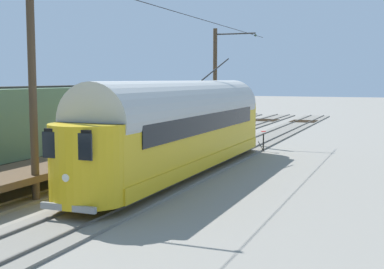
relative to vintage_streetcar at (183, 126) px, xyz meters
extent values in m
plane|color=gray|center=(4.03, -0.88, -2.26)|extent=(220.00, 220.00, 0.00)
cube|color=slate|center=(0.00, -0.88, -2.21)|extent=(2.80, 80.00, 0.10)
cube|color=#59544C|center=(0.72, -0.88, -2.12)|extent=(0.07, 80.00, 0.08)
cube|color=#59544C|center=(-0.72, -0.88, -2.12)|extent=(0.07, 80.00, 0.08)
cube|color=#382819|center=(0.00, -32.88, -2.16)|extent=(2.50, 0.24, 0.08)
cube|color=#382819|center=(0.00, -32.23, -2.16)|extent=(2.50, 0.24, 0.08)
cube|color=#382819|center=(0.00, -31.58, -2.16)|extent=(2.50, 0.24, 0.08)
cube|color=#382819|center=(0.00, -30.93, -2.16)|extent=(2.50, 0.24, 0.08)
cube|color=#382819|center=(0.00, -30.28, -2.16)|extent=(2.50, 0.24, 0.08)
cube|color=slate|center=(4.03, -0.88, -2.21)|extent=(2.80, 80.00, 0.10)
cube|color=#59544C|center=(4.75, -0.88, -2.12)|extent=(0.07, 80.00, 0.08)
cube|color=#59544C|center=(3.31, -0.88, -2.12)|extent=(0.07, 80.00, 0.08)
cube|color=#382819|center=(4.03, -32.88, -2.16)|extent=(2.50, 0.24, 0.08)
cube|color=#382819|center=(4.03, -32.23, -2.16)|extent=(2.50, 0.24, 0.08)
cube|color=#382819|center=(4.03, -31.58, -2.16)|extent=(2.50, 0.24, 0.08)
cube|color=#382819|center=(4.03, -30.93, -2.16)|extent=(2.50, 0.24, 0.08)
cube|color=#382819|center=(4.03, -30.28, -2.16)|extent=(2.50, 0.24, 0.08)
cube|color=slate|center=(8.06, -0.88, -2.21)|extent=(2.80, 80.00, 0.10)
cube|color=#59544C|center=(8.77, -0.88, -2.12)|extent=(0.07, 80.00, 0.08)
cube|color=#59544C|center=(7.34, -0.88, -2.12)|extent=(0.07, 80.00, 0.08)
cube|color=#382819|center=(8.06, -32.88, -2.16)|extent=(2.50, 0.24, 0.08)
cube|color=#382819|center=(8.06, -32.23, -2.16)|extent=(2.50, 0.24, 0.08)
cube|color=#382819|center=(8.06, -31.58, -2.16)|extent=(2.50, 0.24, 0.08)
cube|color=#382819|center=(8.06, -30.93, -2.16)|extent=(2.50, 0.24, 0.08)
cube|color=#382819|center=(8.06, -30.28, -2.16)|extent=(2.50, 0.24, 0.08)
cube|color=gold|center=(0.00, -0.01, -1.56)|extent=(2.65, 15.62, 0.55)
cube|color=gold|center=(0.00, -0.01, -0.81)|extent=(2.55, 15.62, 0.95)
cube|color=gold|center=(0.00, -0.01, 0.19)|extent=(2.55, 15.62, 1.05)
cylinder|color=#B7B7B2|center=(0.00, -0.01, 0.72)|extent=(2.65, 15.31, 2.65)
cylinder|color=gold|center=(0.00, 7.76, -0.56)|extent=(2.55, 2.55, 2.55)
cylinder|color=gold|center=(0.00, -7.77, -0.56)|extent=(2.55, 2.55, 2.55)
cube|color=black|center=(0.00, 8.89, 0.45)|extent=(1.63, 0.08, 0.36)
cube|color=black|center=(0.00, 8.93, 0.14)|extent=(1.73, 0.06, 0.80)
cube|color=black|center=(1.29, -0.01, 0.19)|extent=(0.04, 13.12, 0.80)
cube|color=black|center=(-1.29, -0.01, 0.19)|extent=(0.04, 13.12, 0.80)
cylinder|color=silver|center=(0.00, 9.02, -0.81)|extent=(0.24, 0.06, 0.24)
cube|color=gray|center=(0.00, 8.95, -1.73)|extent=(1.94, 0.12, 0.20)
cylinder|color=black|center=(0.00, -4.46, 2.64)|extent=(0.07, 4.24, 1.27)
cylinder|color=black|center=(0.72, 4.99, -1.70)|extent=(0.10, 0.76, 0.76)
cylinder|color=black|center=(-0.72, 4.99, -1.70)|extent=(0.10, 0.76, 0.76)
cylinder|color=black|center=(0.72, -5.01, -1.70)|extent=(0.10, 0.76, 0.76)
cylinder|color=black|center=(-0.72, -5.01, -1.70)|extent=(0.10, 0.76, 0.76)
cube|color=#4C6B4C|center=(8.06, 2.50, 0.07)|extent=(2.90, 13.10, 3.20)
cube|color=#332D28|center=(8.06, 2.50, 1.73)|extent=(0.70, 11.79, 0.08)
cube|color=black|center=(8.06, 2.50, -1.73)|extent=(2.70, 13.10, 0.36)
cylinder|color=black|center=(8.77, -2.09, -1.66)|extent=(0.10, 0.84, 0.84)
cylinder|color=black|center=(7.34, -2.09, -1.66)|extent=(0.10, 0.84, 0.84)
cylinder|color=black|center=(4.75, 2.97, -1.66)|extent=(0.10, 0.84, 0.84)
cylinder|color=black|center=(3.31, 2.97, -1.66)|extent=(0.10, 0.84, 0.84)
cylinder|color=#423323|center=(2.83, -12.39, 1.64)|extent=(0.28, 0.28, 7.81)
cylinder|color=#2D2D2D|center=(1.41, -12.39, 5.14)|extent=(2.83, 0.10, 0.10)
sphere|color=#334733|center=(0.00, -12.39, 4.99)|extent=(0.16, 0.16, 0.16)
cylinder|color=#423323|center=(2.83, 6.88, 1.64)|extent=(0.28, 0.28, 7.81)
cylinder|color=black|center=(1.41, -12.39, 5.14)|extent=(2.83, 0.02, 0.02)
cylinder|color=black|center=(-1.48, -9.04, -1.71)|extent=(0.08, 0.08, 1.10)
cylinder|color=red|center=(-1.48, -9.04, -1.04)|extent=(0.30, 0.30, 0.03)
cylinder|color=#262626|center=(-1.30, -9.04, -1.91)|extent=(0.33, 0.04, 0.54)
cube|color=#382819|center=(11.13, -2.04, -2.17)|extent=(0.24, 2.40, 0.18)
cube|color=#382819|center=(11.43, -2.04, -2.17)|extent=(0.24, 2.40, 0.18)
cube|color=#382819|center=(11.73, -2.04, -2.17)|extent=(0.24, 2.40, 0.18)
cube|color=#382819|center=(11.43, -2.34, -1.99)|extent=(2.40, 0.24, 0.18)
cube|color=#382819|center=(11.43, -2.04, -1.99)|extent=(2.40, 0.24, 0.18)
cube|color=#382819|center=(11.43, -1.74, -1.99)|extent=(2.40, 0.24, 0.18)
cube|color=#382819|center=(11.13, -2.04, -1.81)|extent=(0.24, 2.40, 0.18)
cube|color=#382819|center=(11.43, -2.04, -1.81)|extent=(0.24, 2.40, 0.18)
cube|color=#382819|center=(11.73, -2.04, -1.81)|extent=(0.24, 2.40, 0.18)
camera|label=1|loc=(-9.20, 21.89, 2.11)|focal=49.12mm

